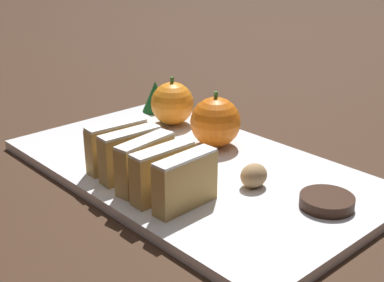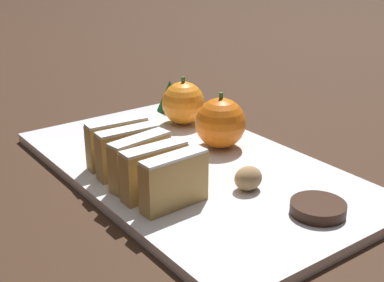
# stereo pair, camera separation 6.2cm
# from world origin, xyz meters

# --- Properties ---
(ground_plane) EXTENTS (6.00, 6.00, 0.00)m
(ground_plane) POSITION_xyz_m (0.00, 0.00, 0.00)
(ground_plane) COLOR #382316
(serving_platter) EXTENTS (0.26, 0.45, 0.01)m
(serving_platter) POSITION_xyz_m (0.00, 0.00, 0.01)
(serving_platter) COLOR white
(serving_platter) RESTS_ON ground_plane
(stollen_slice_front) EXTENTS (0.07, 0.02, 0.06)m
(stollen_slice_front) POSITION_xyz_m (-0.08, -0.07, 0.04)
(stollen_slice_front) COLOR tan
(stollen_slice_front) RESTS_ON serving_platter
(stollen_slice_second) EXTENTS (0.07, 0.02, 0.06)m
(stollen_slice_second) POSITION_xyz_m (-0.08, -0.04, 0.04)
(stollen_slice_second) COLOR tan
(stollen_slice_second) RESTS_ON serving_platter
(stollen_slice_third) EXTENTS (0.07, 0.03, 0.06)m
(stollen_slice_third) POSITION_xyz_m (-0.08, -0.01, 0.04)
(stollen_slice_third) COLOR tan
(stollen_slice_third) RESTS_ON serving_platter
(stollen_slice_fourth) EXTENTS (0.07, 0.02, 0.06)m
(stollen_slice_fourth) POSITION_xyz_m (-0.07, 0.02, 0.04)
(stollen_slice_fourth) COLOR tan
(stollen_slice_fourth) RESTS_ON serving_platter
(stollen_slice_fifth) EXTENTS (0.07, 0.03, 0.06)m
(stollen_slice_fifth) POSITION_xyz_m (-0.07, 0.05, 0.04)
(stollen_slice_fifth) COLOR tan
(stollen_slice_fifth) RESTS_ON serving_platter
(orange_near) EXTENTS (0.06, 0.06, 0.07)m
(orange_near) POSITION_xyz_m (0.08, 0.12, 0.04)
(orange_near) COLOR orange
(orange_near) RESTS_ON serving_platter
(orange_far) EXTENTS (0.06, 0.06, 0.07)m
(orange_far) POSITION_xyz_m (0.06, 0.02, 0.04)
(orange_far) COLOR orange
(orange_far) RESTS_ON serving_platter
(walnut) EXTENTS (0.03, 0.03, 0.03)m
(walnut) POSITION_xyz_m (0.01, -0.09, 0.03)
(walnut) COLOR #9E7A51
(walnut) RESTS_ON serving_platter
(chocolate_cookie) EXTENTS (0.06, 0.06, 0.01)m
(chocolate_cookie) POSITION_xyz_m (0.03, -0.17, 0.02)
(chocolate_cookie) COLOR black
(chocolate_cookie) RESTS_ON serving_platter
(evergreen_sprig) EXTENTS (0.04, 0.04, 0.05)m
(evergreen_sprig) POSITION_xyz_m (0.09, 0.19, 0.04)
(evergreen_sprig) COLOR #195623
(evergreen_sprig) RESTS_ON serving_platter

